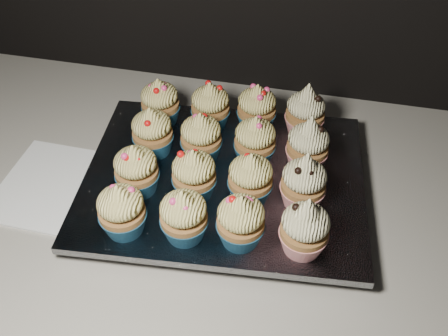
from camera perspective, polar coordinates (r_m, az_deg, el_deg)
name	(u,v)px	position (r m, az deg, el deg)	size (l,w,h in m)	color
worktop	(371,233)	(0.77, 16.41, -7.09)	(2.44, 0.64, 0.04)	beige
napkin	(58,187)	(0.81, -18.43, -2.04)	(0.18, 0.18, 0.00)	white
baking_tray	(224,186)	(0.76, 0.00, -2.10)	(0.38, 0.29, 0.02)	black
foil_lining	(224,178)	(0.75, 0.00, -1.20)	(0.41, 0.32, 0.01)	silver
cupcake_0	(122,210)	(0.66, -11.62, -4.76)	(0.06, 0.06, 0.08)	navy
cupcake_1	(184,216)	(0.64, -4.62, -5.49)	(0.06, 0.06, 0.08)	navy
cupcake_2	(241,221)	(0.64, 1.92, -6.07)	(0.06, 0.06, 0.08)	navy
cupcake_3	(305,228)	(0.63, 9.21, -6.80)	(0.06, 0.06, 0.10)	red
cupcake_4	(136,170)	(0.71, -9.98, -0.24)	(0.06, 0.06, 0.08)	navy
cupcake_5	(194,175)	(0.69, -3.45, -0.77)	(0.06, 0.06, 0.08)	navy
cupcake_6	(250,179)	(0.69, 3.03, -1.24)	(0.06, 0.06, 0.08)	navy
cupcake_7	(304,182)	(0.69, 9.09, -1.64)	(0.06, 0.06, 0.10)	red
cupcake_8	(152,132)	(0.76, -8.19, 4.06)	(0.06, 0.06, 0.08)	navy
cupcake_9	(201,138)	(0.75, -2.64, 3.49)	(0.06, 0.06, 0.08)	navy
cupcake_10	(255,141)	(0.74, 3.56, 3.10)	(0.06, 0.06, 0.08)	navy
cupcake_11	(308,145)	(0.74, 9.55, 2.58)	(0.06, 0.06, 0.10)	red
cupcake_12	(160,103)	(0.82, -7.31, 7.40)	(0.06, 0.06, 0.08)	navy
cupcake_13	(210,107)	(0.81, -1.57, 7.02)	(0.06, 0.06, 0.08)	navy
cupcake_14	(257,109)	(0.80, 3.75, 6.79)	(0.06, 0.06, 0.08)	navy
cupcake_15	(305,112)	(0.80, 9.28, 6.33)	(0.06, 0.06, 0.10)	red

